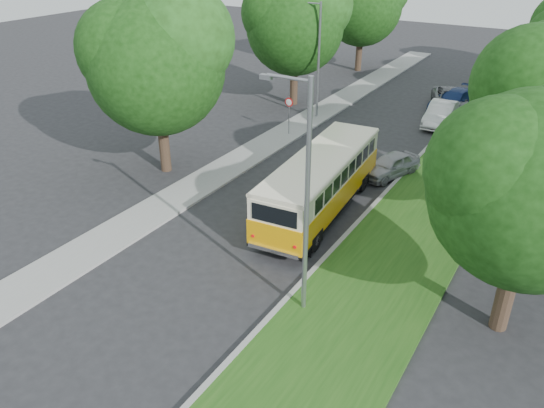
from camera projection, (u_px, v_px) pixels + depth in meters
The scene contains 13 objects.
ground at pixel (240, 242), 21.97m from camera, with size 120.00×120.00×0.00m, color #252528.
curb at pixel (368, 212), 24.07m from camera, with size 0.20×70.00×0.15m, color gray.
grass_verge at pixel (418, 226), 23.00m from camera, with size 4.50×70.00×0.13m, color #1F4D14.
sidewalk at pixel (218, 173), 27.93m from camera, with size 2.20×70.00×0.12m, color gray.
treeline at pixel (452, 34), 31.40m from camera, with size 24.27×41.91×9.46m.
lamppost_near at pixel (304, 194), 16.11m from camera, with size 1.71×0.16×8.00m.
lamppost_far at pixel (317, 57), 34.33m from camera, with size 1.71×0.16×7.50m.
warning_sign at pixel (289, 109), 32.31m from camera, with size 0.56×0.10×2.50m.
vintage_bus at pixel (321, 184), 23.61m from camera, with size 2.43×9.45×2.81m, color #FDA907, non-canonical shape.
car_silver at pixel (390, 165), 27.47m from camera, with size 1.45×3.60×1.23m, color #A3A3A8.
car_white at pixel (441, 114), 34.59m from camera, with size 1.57×4.49×1.48m, color silver.
car_blue at pixel (455, 100), 37.36m from camera, with size 2.02×4.96×1.44m, color navy.
car_grey at pixel (451, 99), 37.60m from camera, with size 2.34×5.08×1.41m, color slate.
Camera 1 is at (10.82, -15.34, 11.60)m, focal length 35.00 mm.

